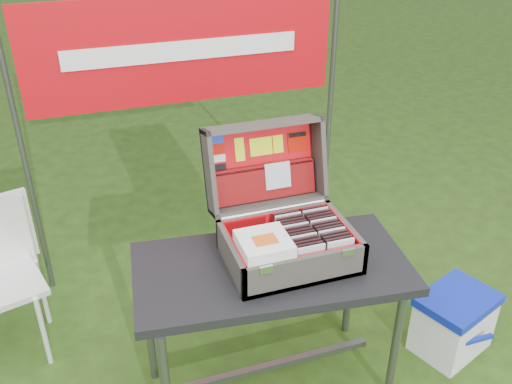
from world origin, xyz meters
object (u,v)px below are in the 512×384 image
object	(u,v)px
table	(270,329)
cooler	(453,322)
suitcase	(285,204)
chair	(2,287)
cardboard_box	(325,263)

from	to	relation	value
table	cooler	distance (m)	0.96
suitcase	cooler	xyz separation A→B (m)	(0.86, -0.12, -0.78)
cooler	chair	xyz separation A→B (m)	(-2.05, 0.68, 0.23)
cooler	cardboard_box	size ratio (longest dim) A/B	0.81
cardboard_box	table	bearing A→B (deg)	-124.73
table	cardboard_box	distance (m)	0.72
cooler	chair	world-z (taller)	chair
suitcase	chair	world-z (taller)	suitcase
table	cardboard_box	xyz separation A→B (m)	(0.50, 0.51, -0.12)
suitcase	cardboard_box	size ratio (longest dim) A/B	1.17
table	chair	bearing A→B (deg)	157.06
chair	cooler	bearing A→B (deg)	-34.02
suitcase	cooler	distance (m)	1.16
cardboard_box	cooler	bearing A→B (deg)	-42.34
cooler	cardboard_box	bearing A→B (deg)	107.04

